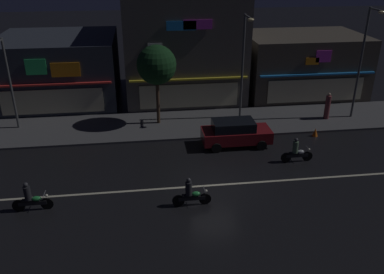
{
  "coord_description": "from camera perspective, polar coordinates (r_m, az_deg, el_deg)",
  "views": [
    {
      "loc": [
        -3.49,
        -17.83,
        11.24
      ],
      "look_at": [
        -0.87,
        2.37,
        1.77
      ],
      "focal_mm": 37.62,
      "sensor_mm": 36.0,
      "label": 1
    }
  ],
  "objects": [
    {
      "name": "sidewalk_far",
      "position": [
        28.55,
        0.21,
        1.91
      ],
      "size": [
        33.25,
        5.0,
        0.14
      ],
      "primitive_type": "cube",
      "color": "#4C4C4F",
      "rests_on": "ground"
    },
    {
      "name": "motorcycle_following",
      "position": [
        20.58,
        -21.9,
        -8.12
      ],
      "size": [
        1.9,
        0.6,
        1.52
      ],
      "rotation": [
        0.0,
        0.0,
        3.24
      ],
      "color": "black",
      "rests_on": "ground"
    },
    {
      "name": "storefront_center_block",
      "position": [
        35.71,
        15.23,
        9.91
      ],
      "size": [
        9.64,
        6.87,
        5.0
      ],
      "color": "#4C443A",
      "rests_on": "ground"
    },
    {
      "name": "streetlamp_mid",
      "position": [
        28.26,
        7.33,
        10.83
      ],
      "size": [
        0.44,
        1.64,
        7.32
      ],
      "color": "#47494C",
      "rests_on": "sidewalk_far"
    },
    {
      "name": "ground_plane",
      "position": [
        21.36,
        3.14,
        -6.85
      ],
      "size": [
        140.0,
        140.0,
        0.0
      ],
      "primitive_type": "plane",
      "color": "black"
    },
    {
      "name": "streetlamp_west",
      "position": [
        28.88,
        -24.67,
        7.79
      ],
      "size": [
        0.44,
        1.64,
        6.14
      ],
      "color": "#47494C",
      "rests_on": "sidewalk_far"
    },
    {
      "name": "parked_car_near_kerb",
      "position": [
        25.35,
        6.17,
        0.64
      ],
      "size": [
        4.3,
        1.98,
        1.67
      ],
      "color": "maroon",
      "rests_on": "ground"
    },
    {
      "name": "pedestrian_on_sidewalk",
      "position": [
        30.54,
        18.65,
        4.08
      ],
      "size": [
        0.38,
        0.38,
        1.94
      ],
      "rotation": [
        0.0,
        0.0,
        3.31
      ],
      "color": "brown",
      "rests_on": "sidewalk_far"
    },
    {
      "name": "storefront_left_block",
      "position": [
        33.86,
        -1.37,
        13.35
      ],
      "size": [
        9.27,
        9.03,
        8.89
      ],
      "color": "#56514C",
      "rests_on": "ground"
    },
    {
      "name": "traffic_cone",
      "position": [
        27.92,
        17.07,
        0.65
      ],
      "size": [
        0.36,
        0.36,
        0.55
      ],
      "primitive_type": "cone",
      "color": "orange",
      "rests_on": "ground"
    },
    {
      "name": "lane_divider_stripe",
      "position": [
        21.36,
        3.14,
        -6.84
      ],
      "size": [
        31.58,
        0.16,
        0.01
      ],
      "primitive_type": "cube",
      "color": "beige",
      "rests_on": "ground"
    },
    {
      "name": "motorcycle_opposite_lane",
      "position": [
        19.46,
        -0.18,
        -8.09
      ],
      "size": [
        1.9,
        0.6,
        1.52
      ],
      "rotation": [
        0.0,
        0.0,
        3.2
      ],
      "color": "black",
      "rests_on": "ground"
    },
    {
      "name": "streetlamp_east",
      "position": [
        30.42,
        23.1,
        10.52
      ],
      "size": [
        0.44,
        1.64,
        7.76
      ],
      "color": "#47494C",
      "rests_on": "sidewalk_far"
    },
    {
      "name": "street_tree",
      "position": [
        27.31,
        -5.05,
        10.1
      ],
      "size": [
        2.66,
        2.66,
        5.51
      ],
      "color": "#473323",
      "rests_on": "sidewalk_far"
    },
    {
      "name": "storefront_right_block",
      "position": [
        34.52,
        -18.22,
        9.18
      ],
      "size": [
        9.06,
        8.65,
        5.17
      ],
      "color": "#2D333D",
      "rests_on": "ground"
    },
    {
      "name": "motorcycle_trailing_far",
      "position": [
        24.09,
        14.59,
        -2.06
      ],
      "size": [
        1.9,
        0.6,
        1.52
      ],
      "rotation": [
        0.0,
        0.0,
        0.0
      ],
      "color": "black",
      "rests_on": "ground"
    }
  ]
}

